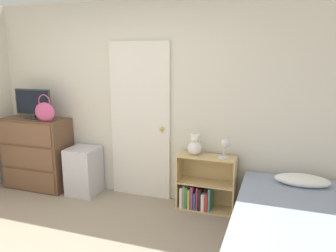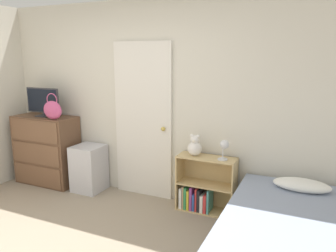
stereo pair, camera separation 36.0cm
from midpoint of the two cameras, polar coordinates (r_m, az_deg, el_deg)
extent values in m
cube|color=beige|center=(4.31, -2.27, 4.37)|extent=(10.00, 0.06, 2.55)
cube|color=silver|center=(4.28, -1.96, 0.84)|extent=(0.82, 0.04, 2.04)
sphere|color=gold|center=(4.13, 1.64, -0.54)|extent=(0.06, 0.06, 0.06)
cube|color=brown|center=(5.08, -18.44, -3.97)|extent=(0.93, 0.43, 1.00)
cube|color=brown|center=(5.03, -19.89, -8.20)|extent=(0.85, 0.01, 0.30)
cube|color=brown|center=(4.93, -20.17, -4.58)|extent=(0.85, 0.01, 0.30)
cube|color=brown|center=(4.85, -20.45, -0.83)|extent=(0.85, 0.01, 0.30)
cube|color=#2D2D33|center=(4.96, -18.87, 1.67)|extent=(0.20, 0.16, 0.02)
cylinder|color=#2D2D33|center=(4.96, -18.90, 1.98)|extent=(0.04, 0.04, 0.04)
cube|color=#2D2D33|center=(4.93, -19.05, 4.24)|extent=(0.57, 0.02, 0.35)
cube|color=black|center=(4.92, -19.17, 4.21)|extent=(0.53, 0.01, 0.32)
ellipsoid|color=#C64C7F|center=(4.66, -17.40, 2.63)|extent=(0.31, 0.11, 0.26)
torus|color=#C64C7F|center=(4.64, -17.51, 4.36)|extent=(0.18, 0.01, 0.18)
cube|color=silver|center=(4.69, -11.45, -7.24)|extent=(0.39, 0.40, 0.64)
cube|color=tan|center=(4.13, 4.62, -9.38)|extent=(0.02, 0.27, 0.69)
cube|color=tan|center=(3.97, 14.09, -10.63)|extent=(0.02, 0.27, 0.69)
cube|color=tan|center=(4.17, 9.09, -14.28)|extent=(0.67, 0.27, 0.02)
cube|color=tan|center=(4.04, 9.25, -10.03)|extent=(0.67, 0.27, 0.02)
cube|color=tan|center=(3.93, 9.42, -5.51)|extent=(0.67, 0.27, 0.02)
cube|color=tan|center=(4.16, 9.75, -9.39)|extent=(0.70, 0.01, 0.69)
cube|color=white|center=(4.18, 5.21, -12.05)|extent=(0.03, 0.23, 0.26)
cube|color=tan|center=(4.15, 5.58, -12.00)|extent=(0.02, 0.19, 0.29)
cube|color=#338C4C|center=(4.13, 5.88, -12.22)|extent=(0.03, 0.16, 0.28)
cube|color=gold|center=(4.15, 6.46, -12.37)|extent=(0.03, 0.21, 0.25)
cube|color=#8C3F8C|center=(4.11, 6.87, -12.27)|extent=(0.03, 0.17, 0.29)
cube|color=#3359B2|center=(4.14, 7.43, -12.72)|extent=(0.02, 0.22, 0.21)
cube|color=red|center=(4.10, 7.81, -12.40)|extent=(0.02, 0.19, 0.28)
cube|color=black|center=(4.10, 8.27, -12.50)|extent=(0.03, 0.20, 0.27)
cube|color=white|center=(4.09, 8.73, -13.04)|extent=(0.04, 0.17, 0.21)
cube|color=red|center=(4.08, 9.30, -13.05)|extent=(0.04, 0.17, 0.22)
cube|color=teal|center=(4.08, 9.91, -12.56)|extent=(0.02, 0.21, 0.29)
sphere|color=silver|center=(3.94, 7.29, -3.94)|extent=(0.17, 0.17, 0.17)
sphere|color=silver|center=(3.91, 7.34, -2.36)|extent=(0.11, 0.11, 0.11)
sphere|color=silver|center=(3.87, 7.14, -2.62)|extent=(0.04, 0.04, 0.04)
sphere|color=silver|center=(3.91, 6.80, -1.74)|extent=(0.04, 0.04, 0.04)
sphere|color=silver|center=(3.89, 7.91, -1.85)|extent=(0.04, 0.04, 0.04)
cylinder|color=silver|center=(3.85, 12.15, -5.72)|extent=(0.12, 0.12, 0.01)
cylinder|color=silver|center=(3.83, 12.20, -4.60)|extent=(0.01, 0.01, 0.15)
sphere|color=silver|center=(3.78, 12.53, -3.18)|extent=(0.10, 0.10, 0.10)
cube|color=#8C99B2|center=(3.18, 24.48, -17.95)|extent=(1.21, 1.90, 0.39)
ellipsoid|color=white|center=(3.72, 24.91, -9.35)|extent=(0.56, 0.28, 0.12)
camera|label=1|loc=(0.18, -87.35, 0.57)|focal=35.00mm
camera|label=2|loc=(0.18, 92.65, -0.57)|focal=35.00mm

